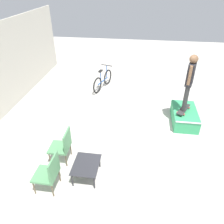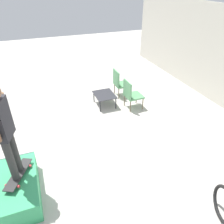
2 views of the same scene
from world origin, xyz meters
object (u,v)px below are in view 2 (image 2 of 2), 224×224
at_px(coffee_table, 104,96).
at_px(patio_chair_left, 120,82).
at_px(skateboard_on_ramp, 18,174).
at_px(person_skater, 3,127).
at_px(patio_chair_right, 131,94).
at_px(skate_ramp_box, 17,188).

height_order(coffee_table, patio_chair_left, patio_chair_left).
bearing_deg(skateboard_on_ramp, patio_chair_left, 159.79).
distance_m(person_skater, patio_chair_right, 4.19).
bearing_deg(person_skater, patio_chair_left, 150.45).
bearing_deg(skate_ramp_box, skateboard_on_ramp, 123.25).
bearing_deg(patio_chair_right, person_skater, 122.42).
height_order(skate_ramp_box, coffee_table, skate_ramp_box).
height_order(skate_ramp_box, patio_chair_left, patio_chair_left).
bearing_deg(person_skater, patio_chair_right, 140.81).
height_order(person_skater, patio_chair_left, person_skater).
height_order(skate_ramp_box, person_skater, person_skater).
distance_m(skateboard_on_ramp, patio_chair_right, 4.05).
bearing_deg(coffee_table, patio_chair_left, 122.52).
bearing_deg(person_skater, coffee_table, 152.97).
xyz_separation_m(skate_ramp_box, person_skater, (-0.05, 0.08, 1.39)).
relative_size(skate_ramp_box, patio_chair_left, 1.49).
relative_size(skateboard_on_ramp, patio_chair_left, 0.84).
xyz_separation_m(skateboard_on_ramp, patio_chair_right, (-2.26, 3.36, -0.00)).
height_order(skateboard_on_ramp, person_skater, person_skater).
relative_size(skateboard_on_ramp, patio_chair_right, 0.84).
relative_size(skate_ramp_box, coffee_table, 1.82).
height_order(skateboard_on_ramp, patio_chair_right, patio_chair_right).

